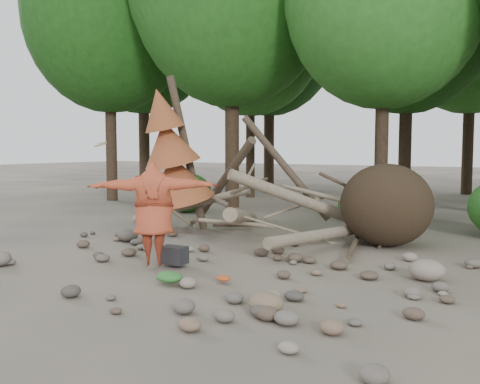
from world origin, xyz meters
The scene contains 12 objects.
ground centered at (0.00, 0.00, 0.00)m, with size 120.00×120.00×0.00m, color #514C44.
deadfall_pile centered at (2.02, 4.24, 0.95)m, with size 8.55×5.24×3.30m.
dead_conifer centered at (-3.12, 3.37, 2.11)m, with size 2.06×2.16×4.35m.
bush_left centered at (-5.50, 7.20, 0.72)m, with size 1.80×1.80×1.44m, color #1D5416.
bush_mid centered at (0.80, 7.80, 0.56)m, with size 1.40×1.40×1.12m, color #276A1E.
frisbee_thrower centered at (-0.53, -0.45, 1.08)m, with size 2.41×1.95×2.40m.
backpack centered at (-0.37, -0.05, 0.17)m, with size 0.51×0.34×0.34m, color black.
cloth_green centered at (0.47, -1.22, 0.09)m, with size 0.49×0.41×0.18m, color #2E6D2B.
cloth_orange centered at (1.22, -0.67, 0.05)m, with size 0.27×0.22×0.10m, color #B4461E.
boulder_front_right centered at (2.64, -1.75, 0.15)m, with size 0.52×0.46×0.31m, color #7F684F.
boulder_mid_right centered at (4.18, 1.39, 0.19)m, with size 0.64×0.57×0.38m, color gray.
boulder_mid_left centered at (-3.11, 1.58, 0.16)m, with size 0.53×0.47×0.32m, color #605851.
Camera 1 is at (6.19, -8.28, 2.36)m, focal length 40.00 mm.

